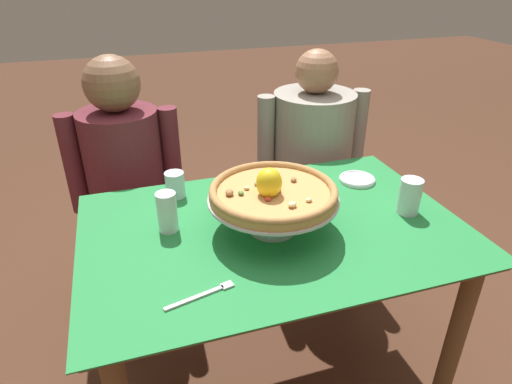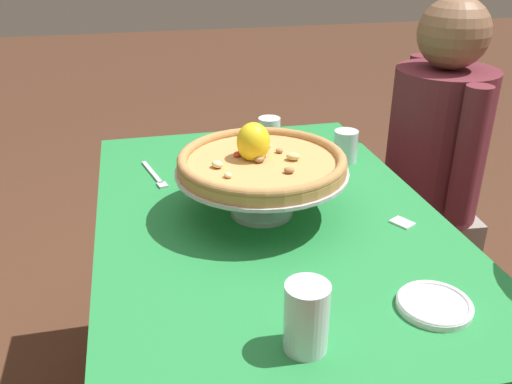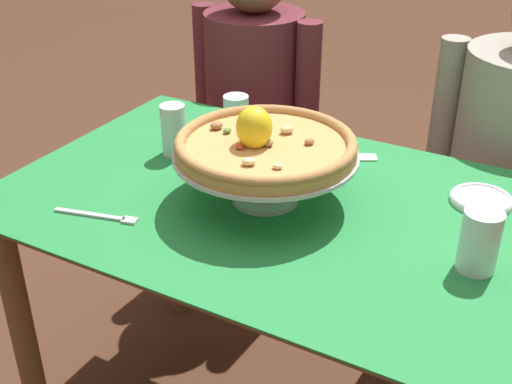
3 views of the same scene
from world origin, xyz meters
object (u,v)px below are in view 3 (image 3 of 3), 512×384
pizza (265,144)px  side_plate (481,199)px  diner_left (255,125)px  water_glass_back_left (236,115)px  water_glass_side_left (174,133)px  pizza_stand (266,164)px  water_glass_side_right (479,245)px  sugar_packet (367,158)px  dinner_fork (101,216)px

pizza → side_plate: bearing=27.5°
diner_left → water_glass_back_left: bearing=-67.5°
water_glass_back_left → water_glass_side_left: 0.22m
pizza_stand → side_plate: 0.49m
water_glass_side_right → water_glass_side_left: water_glass_side_left is taller
side_plate → pizza_stand: bearing=-152.5°
water_glass_side_right → sugar_packet: (-0.35, 0.35, -0.05)m
side_plate → diner_left: size_ratio=0.12×
water_glass_side_right → sugar_packet: 0.49m
pizza_stand → sugar_packet: bearing=68.1°
side_plate → dinner_fork: bearing=-146.6°
dinner_fork → side_plate: bearing=33.4°
pizza_stand → diner_left: (-0.43, 0.71, -0.27)m
water_glass_side_right → water_glass_back_left: water_glass_side_right is taller
pizza_stand → water_glass_side_right: size_ratio=3.29×
water_glass_side_left → sugar_packet: size_ratio=2.62×
diner_left → pizza: bearing=-59.3°
water_glass_back_left → side_plate: bearing=-7.6°
water_glass_back_left → diner_left: 0.48m
pizza_stand → water_glass_side_right: (0.47, -0.04, -0.04)m
pizza_stand → sugar_packet: 0.34m
water_glass_side_left → diner_left: diner_left is taller
water_glass_side_left → diner_left: 0.67m
pizza → dinner_fork: pizza is taller
sugar_packet → dinner_fork: bearing=-125.9°
pizza_stand → water_glass_back_left: size_ratio=4.32×
pizza_stand → sugar_packet: (0.12, 0.31, -0.09)m
pizza_stand → dinner_fork: (-0.27, -0.24, -0.09)m
water_glass_side_right → side_plate: size_ratio=0.90×
water_glass_back_left → side_plate: size_ratio=0.69×
pizza_stand → water_glass_side_right: bearing=-4.6°
water_glass_side_left → pizza_stand: bearing=-17.1°
pizza → sugar_packet: size_ratio=7.84×
water_glass_back_left → diner_left: diner_left is taller
dinner_fork → pizza_stand: bearing=41.3°
pizza_stand → dinner_fork: pizza_stand is taller
side_plate → sugar_packet: 0.31m
water_glass_back_left → diner_left: bearing=112.5°
water_glass_back_left → pizza_stand: bearing=-50.2°
water_glass_side_left → sugar_packet: water_glass_side_left is taller
pizza_stand → dinner_fork: 0.37m
water_glass_side_right → water_glass_back_left: 0.81m
pizza_stand → water_glass_side_left: (-0.31, 0.10, -0.03)m
pizza_stand → water_glass_back_left: bearing=129.8°
pizza → diner_left: bearing=120.7°
pizza_stand → pizza: pizza is taller
pizza → water_glass_back_left: (-0.26, 0.31, -0.10)m
water_glass_side_right → diner_left: size_ratio=0.10×
diner_left → water_glass_side_right: bearing=-39.9°
water_glass_side_right → sugar_packet: size_ratio=2.46×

